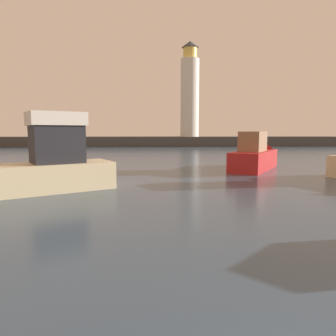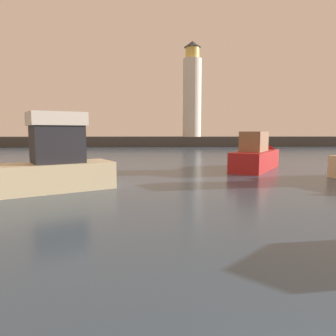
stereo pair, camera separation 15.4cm
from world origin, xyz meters
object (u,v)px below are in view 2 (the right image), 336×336
motorboat_1 (23,168)px  motorboat_3 (258,156)px  lighthouse (192,92)px  mooring_buoy (34,169)px

motorboat_1 → motorboat_3: bearing=32.5°
motorboat_3 → lighthouse: bearing=91.0°
lighthouse → motorboat_1: (-14.18, -47.98, -9.48)m
motorboat_3 → mooring_buoy: bearing=-170.4°
lighthouse → motorboat_1: lighthouse is taller
lighthouse → motorboat_1: 50.92m
lighthouse → mooring_buoy: (-16.15, -41.34, -10.32)m
lighthouse → motorboat_3: (0.70, -38.49, -9.71)m
lighthouse → motorboat_1: bearing=-106.5°
motorboat_3 → mooring_buoy: 17.10m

